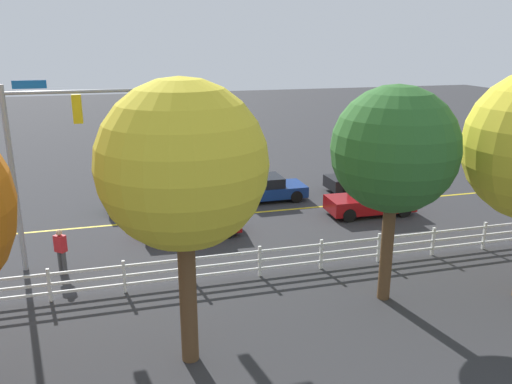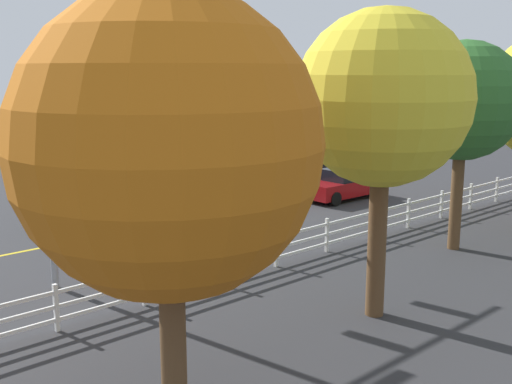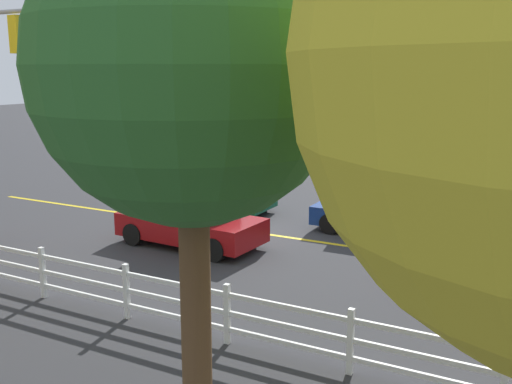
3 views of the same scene
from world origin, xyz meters
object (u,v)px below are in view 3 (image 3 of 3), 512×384
at_px(car_1, 216,192).
at_px(tree_3, 190,68).
at_px(car_4, 383,212).
at_px(car_0, 192,222).

distance_m(car_1, tree_3, 13.99).
bearing_deg(tree_3, car_4, -85.89).
height_order(car_0, car_4, car_0).
relative_size(car_0, car_1, 1.07).
relative_size(car_4, tree_3, 0.61).
xyz_separation_m(car_0, car_1, (1.68, -3.92, -0.01)).
distance_m(car_1, car_4, 6.06).
distance_m(car_0, car_1, 4.27).
bearing_deg(car_4, car_1, 179.34).
bearing_deg(car_1, tree_3, -59.80).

